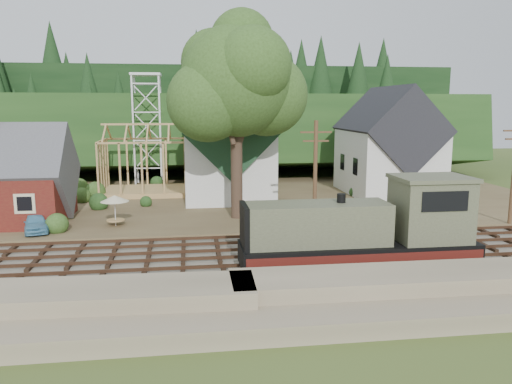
{
  "coord_description": "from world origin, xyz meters",
  "views": [
    {
      "loc": [
        -1.75,
        -28.19,
        8.99
      ],
      "look_at": [
        2.96,
        6.0,
        3.0
      ],
      "focal_mm": 35.0,
      "sensor_mm": 36.0,
      "label": 1
    }
  ],
  "objects": [
    {
      "name": "telegraph_pole_near",
      "position": [
        7.0,
        5.2,
        4.25
      ],
      "size": [
        2.2,
        0.28,
        8.0
      ],
      "color": "#4C331E",
      "rests_on": "ground"
    },
    {
      "name": "village_flat",
      "position": [
        0.0,
        18.0,
        0.15
      ],
      "size": [
        64.0,
        26.0,
        0.3
      ],
      "primitive_type": "cube",
      "color": "brown",
      "rests_on": "ground"
    },
    {
      "name": "hillside",
      "position": [
        0.0,
        42.0,
        0.0
      ],
      "size": [
        70.0,
        28.96,
        12.74
      ],
      "primitive_type": "cube",
      "rotation": [
        -0.17,
        0.0,
        0.0
      ],
      "color": "#1E3F19",
      "rests_on": "ground"
    },
    {
      "name": "patio_set",
      "position": [
        -7.09,
        8.53,
        2.23
      ],
      "size": [
        2.03,
        2.03,
        2.26
      ],
      "color": "silver",
      "rests_on": "village_flat"
    },
    {
      "name": "ridge",
      "position": [
        0.0,
        58.0,
        0.0
      ],
      "size": [
        80.0,
        20.0,
        12.0
      ],
      "primitive_type": "cube",
      "color": "black",
      "rests_on": "ground"
    },
    {
      "name": "car_red",
      "position": [
        22.17,
        18.97,
        0.92
      ],
      "size": [
        4.51,
        2.22,
        1.23
      ],
      "primitive_type": "imported",
      "rotation": [
        0.0,
        0.0,
        1.53
      ],
      "color": "#AB2A0D",
      "rests_on": "village_flat"
    },
    {
      "name": "car_blue",
      "position": [
        -12.36,
        7.5,
        0.95
      ],
      "size": [
        2.58,
        4.09,
        1.3
      ],
      "primitive_type": "imported",
      "rotation": [
        0.0,
        0.0,
        0.3
      ],
      "color": "#5EA6CA",
      "rests_on": "village_flat"
    },
    {
      "name": "embankment",
      "position": [
        0.0,
        -8.5,
        0.0
      ],
      "size": [
        64.0,
        5.0,
        1.6
      ],
      "primitive_type": "cube",
      "color": "#7F7259",
      "rests_on": "ground"
    },
    {
      "name": "lattice_tower",
      "position": [
        -6.0,
        28.0,
        10.03
      ],
      "size": [
        3.2,
        3.2,
        12.12
      ],
      "color": "silver",
      "rests_on": "village_flat"
    },
    {
      "name": "timber_frame",
      "position": [
        -6.0,
        22.0,
        3.27
      ],
      "size": [
        8.2,
        6.2,
        6.99
      ],
      "color": "tan",
      "rests_on": "village_flat"
    },
    {
      "name": "ground",
      "position": [
        0.0,
        0.0,
        0.0
      ],
      "size": [
        140.0,
        140.0,
        0.0
      ],
      "primitive_type": "plane",
      "color": "#384C1E",
      "rests_on": "ground"
    },
    {
      "name": "church",
      "position": [
        2.0,
        19.68,
        5.18
      ],
      "size": [
        8.4,
        15.17,
        13.0
      ],
      "color": "silver",
      "rests_on": "village_flat"
    },
    {
      "name": "farmhouse",
      "position": [
        18.0,
        19.0,
        4.87
      ],
      "size": [
        8.4,
        10.8,
        10.6
      ],
      "color": "silver",
      "rests_on": "village_flat"
    },
    {
      "name": "locomotive",
      "position": [
        7.85,
        -3.0,
        2.22
      ],
      "size": [
        12.7,
        3.18,
        5.06
      ],
      "color": "black",
      "rests_on": "railroad_bed"
    },
    {
      "name": "big_tree",
      "position": [
        2.17,
        10.08,
        10.22
      ],
      "size": [
        10.9,
        8.4,
        14.7
      ],
      "color": "#38281E",
      "rests_on": "village_flat"
    },
    {
      "name": "railroad_bed",
      "position": [
        0.0,
        0.0,
        0.08
      ],
      "size": [
        64.0,
        11.0,
        0.16
      ],
      "primitive_type": "cube",
      "color": "#726B5B",
      "rests_on": "ground"
    }
  ]
}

